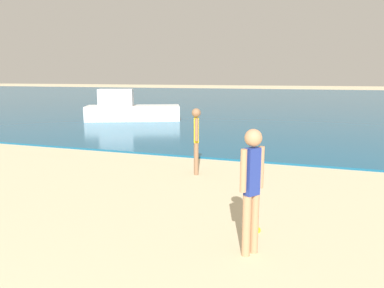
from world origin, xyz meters
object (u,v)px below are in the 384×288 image
(frisbee, at_px, (252,230))
(person_distant, at_px, (196,137))
(person_standing, at_px, (252,185))
(boat_near, at_px, (130,110))

(frisbee, relative_size, person_distant, 0.17)
(frisbee, bearing_deg, person_distant, 122.74)
(person_standing, bearing_deg, person_distant, -115.43)
(person_standing, distance_m, frisbee, 1.24)
(frisbee, height_order, person_distant, person_distant)
(person_distant, bearing_deg, boat_near, 15.19)
(person_standing, bearing_deg, boat_near, -109.14)
(person_standing, distance_m, boat_near, 15.17)
(frisbee, distance_m, person_distant, 3.52)
(frisbee, distance_m, boat_near, 14.50)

